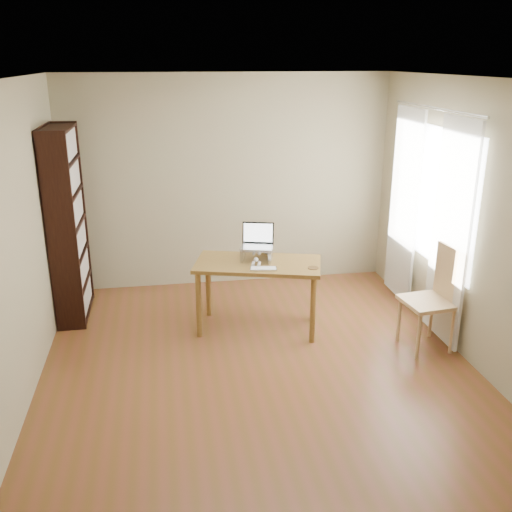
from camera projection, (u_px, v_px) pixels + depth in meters
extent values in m
cube|color=brown|center=(259.00, 369.00, 5.35)|extent=(4.00, 4.50, 0.02)
cube|color=white|center=(260.00, 77.00, 4.49)|extent=(4.00, 4.50, 0.02)
cube|color=gray|center=(228.00, 182.00, 7.02)|extent=(4.00, 0.02, 2.60)
cube|color=gray|center=(338.00, 369.00, 2.82)|extent=(4.00, 0.02, 2.60)
cube|color=gray|center=(15.00, 248.00, 4.60)|extent=(0.02, 4.50, 2.60)
cube|color=gray|center=(474.00, 225.00, 5.24)|extent=(0.02, 4.50, 2.60)
cube|color=white|center=(433.00, 195.00, 5.94)|extent=(0.01, 1.80, 1.40)
cube|color=black|center=(61.00, 236.00, 5.76)|extent=(0.30, 0.04, 2.10)
cube|color=black|center=(72.00, 214.00, 6.56)|extent=(0.30, 0.04, 2.10)
cube|color=black|center=(54.00, 225.00, 6.13)|extent=(0.02, 0.90, 2.10)
cube|color=black|center=(77.00, 310.00, 6.49)|extent=(0.30, 0.84, 0.02)
cube|color=black|center=(78.00, 297.00, 6.44)|extent=(0.20, 0.78, 0.28)
cube|color=black|center=(74.00, 283.00, 6.38)|extent=(0.30, 0.84, 0.03)
cube|color=black|center=(75.00, 268.00, 6.33)|extent=(0.20, 0.78, 0.28)
cube|color=black|center=(71.00, 254.00, 6.27)|extent=(0.30, 0.84, 0.02)
cube|color=black|center=(72.00, 239.00, 6.22)|extent=(0.20, 0.78, 0.28)
cube|color=black|center=(67.00, 224.00, 6.16)|extent=(0.30, 0.84, 0.02)
cube|color=black|center=(68.00, 209.00, 6.11)|extent=(0.20, 0.78, 0.28)
cube|color=black|center=(64.00, 194.00, 6.04)|extent=(0.30, 0.84, 0.02)
cube|color=black|center=(65.00, 178.00, 5.99)|extent=(0.20, 0.78, 0.28)
cube|color=black|center=(60.00, 162.00, 5.93)|extent=(0.30, 0.84, 0.02)
cube|color=black|center=(61.00, 145.00, 5.88)|extent=(0.20, 0.78, 0.28)
cube|color=black|center=(56.00, 128.00, 5.82)|extent=(0.30, 0.84, 0.03)
cube|color=white|center=(450.00, 233.00, 5.50)|extent=(0.03, 0.70, 2.20)
cube|color=white|center=(404.00, 206.00, 6.53)|extent=(0.03, 0.70, 2.20)
cylinder|color=silver|center=(436.00, 108.00, 5.64)|extent=(0.03, 1.90, 0.03)
cube|color=brown|center=(258.00, 264.00, 5.91)|extent=(1.42, 0.97, 0.04)
cylinder|color=brown|center=(201.00, 291.00, 6.18)|extent=(0.06, 0.06, 0.71)
cylinder|color=brown|center=(305.00, 285.00, 6.37)|extent=(0.06, 0.06, 0.71)
cylinder|color=brown|center=(205.00, 311.00, 5.69)|extent=(0.06, 0.06, 0.71)
cylinder|color=brown|center=(318.00, 304.00, 5.88)|extent=(0.06, 0.06, 0.71)
cube|color=silver|center=(243.00, 255.00, 5.93)|extent=(0.03, 0.25, 0.12)
cube|color=silver|center=(270.00, 254.00, 5.98)|extent=(0.03, 0.25, 0.12)
cube|color=silver|center=(257.00, 248.00, 5.93)|extent=(0.32, 0.25, 0.01)
cube|color=silver|center=(257.00, 247.00, 5.93)|extent=(0.39, 0.32, 0.02)
cube|color=black|center=(255.00, 233.00, 6.02)|extent=(0.34, 0.14, 0.22)
cube|color=white|center=(255.00, 233.00, 6.01)|extent=(0.30, 0.12, 0.19)
cube|color=silver|center=(263.00, 269.00, 5.70)|extent=(0.28, 0.16, 0.02)
cube|color=white|center=(263.00, 268.00, 5.69)|extent=(0.26, 0.13, 0.00)
cylinder|color=brown|center=(313.00, 268.00, 5.74)|extent=(0.11, 0.11, 0.01)
ellipsoid|color=#413C33|center=(256.00, 253.00, 5.98)|extent=(0.18, 0.39, 0.13)
ellipsoid|color=#413C33|center=(255.00, 250.00, 6.08)|extent=(0.16, 0.17, 0.12)
ellipsoid|color=#413C33|center=(259.00, 257.00, 5.80)|extent=(0.10, 0.10, 0.10)
ellipsoid|color=silver|center=(259.00, 259.00, 5.85)|extent=(0.09, 0.09, 0.08)
sphere|color=silver|center=(260.00, 259.00, 5.77)|extent=(0.05, 0.05, 0.05)
cone|color=#413C33|center=(257.00, 253.00, 5.78)|extent=(0.03, 0.04, 0.04)
cone|color=#413C33|center=(262.00, 252.00, 5.79)|extent=(0.03, 0.04, 0.04)
cylinder|color=silver|center=(257.00, 264.00, 5.81)|extent=(0.03, 0.09, 0.03)
cylinder|color=silver|center=(263.00, 264.00, 5.82)|extent=(0.03, 0.09, 0.03)
cylinder|color=#413C33|center=(263.00, 253.00, 6.13)|extent=(0.14, 0.21, 0.03)
cube|color=tan|center=(428.00, 302.00, 5.58)|extent=(0.51, 0.51, 0.04)
cylinder|color=tan|center=(416.00, 335.00, 5.46)|extent=(0.04, 0.04, 0.49)
cylinder|color=tan|center=(452.00, 332.00, 5.51)|extent=(0.04, 0.04, 0.49)
cylinder|color=tan|center=(400.00, 318.00, 5.80)|extent=(0.04, 0.04, 0.49)
cylinder|color=tan|center=(434.00, 316.00, 5.86)|extent=(0.04, 0.04, 0.49)
cube|color=tan|center=(451.00, 275.00, 5.52)|extent=(0.08, 0.44, 0.55)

